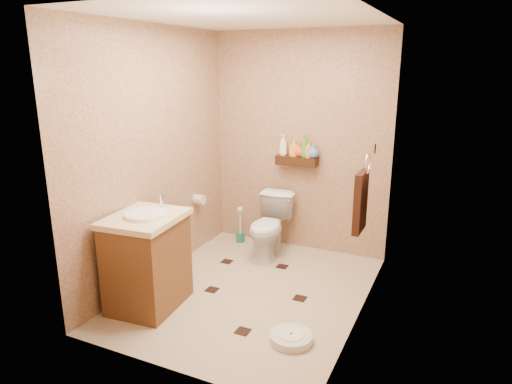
% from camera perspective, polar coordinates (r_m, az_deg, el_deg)
% --- Properties ---
extents(ground, '(2.50, 2.50, 0.00)m').
position_cam_1_polar(ground, '(4.34, -0.65, -12.33)').
color(ground, tan).
rests_on(ground, ground).
extents(wall_back, '(2.00, 0.04, 2.40)m').
position_cam_1_polar(wall_back, '(5.06, 5.47, 6.06)').
color(wall_back, tan).
rests_on(wall_back, ground).
extents(wall_front, '(2.00, 0.04, 2.40)m').
position_cam_1_polar(wall_front, '(2.88, -11.52, -1.52)').
color(wall_front, tan).
rests_on(wall_front, ground).
extents(wall_left, '(0.04, 2.50, 2.40)m').
position_cam_1_polar(wall_left, '(4.44, -12.45, 4.43)').
color(wall_left, tan).
rests_on(wall_left, ground).
extents(wall_right, '(0.04, 2.50, 2.40)m').
position_cam_1_polar(wall_right, '(3.61, 13.74, 1.83)').
color(wall_right, tan).
rests_on(wall_right, ground).
extents(ceiling, '(2.00, 2.50, 0.02)m').
position_cam_1_polar(ceiling, '(3.85, -0.77, 21.08)').
color(ceiling, white).
rests_on(ceiling, wall_back).
extents(wall_shelf, '(0.46, 0.14, 0.10)m').
position_cam_1_polar(wall_shelf, '(5.02, 5.11, 3.90)').
color(wall_shelf, '#311B0D').
rests_on(wall_shelf, wall_back).
extents(floor_accents, '(1.21, 1.36, 0.01)m').
position_cam_1_polar(floor_accents, '(4.30, 0.25, -12.56)').
color(floor_accents, black).
rests_on(floor_accents, ground).
extents(toilet, '(0.42, 0.69, 0.68)m').
position_cam_1_polar(toilet, '(4.96, 1.67, -4.36)').
color(toilet, white).
rests_on(toilet, ground).
extents(vanity, '(0.61, 0.72, 0.95)m').
position_cam_1_polar(vanity, '(4.05, -13.43, -8.25)').
color(vanity, brown).
rests_on(vanity, ground).
extents(bathroom_scale, '(0.37, 0.37, 0.07)m').
position_cam_1_polar(bathroom_scale, '(3.65, 4.42, -17.69)').
color(bathroom_scale, silver).
rests_on(bathroom_scale, ground).
extents(toilet_brush, '(0.10, 0.10, 0.43)m').
position_cam_1_polar(toilet_brush, '(5.42, -1.97, -4.70)').
color(toilet_brush, '#19675A').
rests_on(toilet_brush, ground).
extents(towel_ring, '(0.12, 0.30, 0.76)m').
position_cam_1_polar(towel_ring, '(3.93, 13.01, -0.86)').
color(towel_ring, silver).
rests_on(towel_ring, wall_right).
extents(toilet_paper, '(0.12, 0.11, 0.12)m').
position_cam_1_polar(toilet_paper, '(5.07, -7.10, -0.93)').
color(toilet_paper, silver).
rests_on(toilet_paper, wall_left).
extents(bottle_a, '(0.12, 0.12, 0.23)m').
position_cam_1_polar(bottle_a, '(5.04, 3.43, 5.90)').
color(bottle_a, white).
rests_on(bottle_a, wall_shelf).
extents(bottle_b, '(0.12, 0.12, 0.18)m').
position_cam_1_polar(bottle_b, '(5.00, 4.78, 5.53)').
color(bottle_b, yellow).
rests_on(bottle_b, wall_shelf).
extents(bottle_c, '(0.16, 0.16, 0.14)m').
position_cam_1_polar(bottle_c, '(4.98, 5.52, 5.24)').
color(bottle_c, '#DB4419').
rests_on(bottle_c, wall_shelf).
extents(bottle_d, '(0.13, 0.13, 0.24)m').
position_cam_1_polar(bottle_d, '(4.96, 6.09, 5.71)').
color(bottle_d, '#3D8F2F').
rests_on(bottle_d, wall_shelf).
extents(bottle_e, '(0.11, 0.11, 0.18)m').
position_cam_1_polar(bottle_e, '(4.95, 6.59, 5.35)').
color(bottle_e, '#E9B24D').
rests_on(bottle_e, wall_shelf).
extents(bottle_f, '(0.15, 0.15, 0.15)m').
position_cam_1_polar(bottle_f, '(4.93, 7.22, 5.13)').
color(bottle_f, '#5672D8').
rests_on(bottle_f, wall_shelf).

